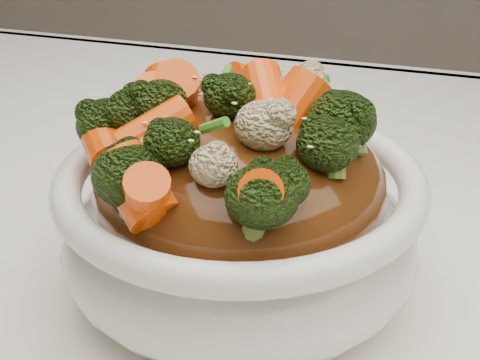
% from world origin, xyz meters
% --- Properties ---
extents(tablecloth, '(1.20, 0.80, 0.04)m').
position_xyz_m(tablecloth, '(0.00, 0.00, 0.73)').
color(tablecloth, white).
rests_on(tablecloth, dining_table).
extents(bowl, '(0.25, 0.25, 0.08)m').
position_xyz_m(bowl, '(-0.05, -0.02, 0.79)').
color(bowl, white).
rests_on(bowl, tablecloth).
extents(sauce_base, '(0.20, 0.20, 0.09)m').
position_xyz_m(sauce_base, '(-0.05, -0.02, 0.82)').
color(sauce_base, '#4C260D').
rests_on(sauce_base, bowl).
extents(carrots, '(0.20, 0.20, 0.05)m').
position_xyz_m(carrots, '(-0.05, -0.02, 0.87)').
color(carrots, '#F44E07').
rests_on(carrots, sauce_base).
extents(broccoli, '(0.20, 0.20, 0.04)m').
position_xyz_m(broccoli, '(-0.05, -0.02, 0.87)').
color(broccoli, black).
rests_on(broccoli, sauce_base).
extents(cauliflower, '(0.20, 0.20, 0.03)m').
position_xyz_m(cauliflower, '(-0.05, -0.02, 0.87)').
color(cauliflower, beige).
rests_on(cauliflower, sauce_base).
extents(scallions, '(0.15, 0.15, 0.02)m').
position_xyz_m(scallions, '(-0.05, -0.02, 0.87)').
color(scallions, '#3A871F').
rests_on(scallions, sauce_base).
extents(sesame_seeds, '(0.18, 0.18, 0.01)m').
position_xyz_m(sesame_seeds, '(-0.05, -0.02, 0.87)').
color(sesame_seeds, beige).
rests_on(sesame_seeds, sauce_base).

